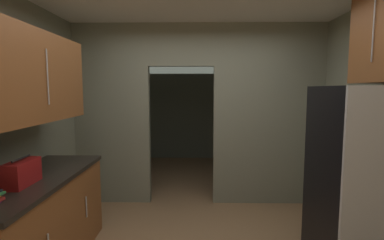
{
  "coord_description": "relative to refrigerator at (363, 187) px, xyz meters",
  "views": [
    {
      "loc": [
        -0.03,
        -2.57,
        1.69
      ],
      "look_at": [
        -0.08,
        0.6,
        1.35
      ],
      "focal_mm": 27.08,
      "sensor_mm": 36.0,
      "label": 1
    }
  ],
  "objects": [
    {
      "name": "refrigerator",
      "position": [
        0.0,
        0.0,
        0.0
      ],
      "size": [
        0.73,
        0.77,
        1.72
      ],
      "color": "black",
      "rests_on": "ground"
    },
    {
      "name": "upper_cabinet_counterside",
      "position": [
        -2.88,
        0.07,
        0.94
      ],
      "size": [
        0.36,
        1.58,
        0.79
      ],
      "color": "brown"
    },
    {
      "name": "lower_cabinet_run",
      "position": [
        -2.88,
        0.07,
        -0.4
      ],
      "size": [
        0.65,
        1.75,
        0.91
      ],
      "color": "brown",
      "rests_on": "ground"
    },
    {
      "name": "adjoining_room_shell",
      "position": [
        -1.39,
        3.82,
        0.46
      ],
      "size": [
        3.63,
        2.91,
        2.63
      ],
      "color": "gray",
      "rests_on": "ground"
    },
    {
      "name": "kitchen_partition",
      "position": [
        -1.33,
        1.83,
        0.53
      ],
      "size": [
        3.63,
        0.12,
        2.63
      ],
      "color": "gray",
      "rests_on": "ground"
    },
    {
      "name": "boombox",
      "position": [
        -2.85,
        -0.12,
        0.15
      ],
      "size": [
        0.16,
        0.35,
        0.23
      ],
      "color": "maroon",
      "rests_on": "lower_cabinet_run"
    }
  ]
}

